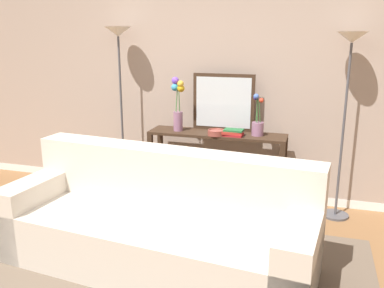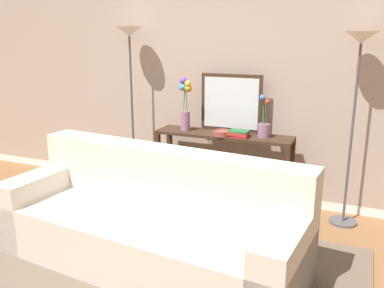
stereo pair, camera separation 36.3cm
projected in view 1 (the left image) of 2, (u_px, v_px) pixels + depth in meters
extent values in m
cube|color=white|center=(215.00, 187.00, 4.81)|extent=(12.00, 0.15, 0.09)
cube|color=tan|center=(217.00, 71.00, 4.46)|extent=(12.00, 0.14, 2.58)
cube|color=brown|center=(151.00, 273.00, 3.16)|extent=(3.29, 2.04, 0.01)
cube|color=beige|center=(155.00, 243.00, 3.20)|extent=(2.49, 1.11, 0.42)
cube|color=beige|center=(171.00, 177.00, 3.36)|extent=(2.43, 0.50, 0.46)
cube|color=beige|center=(43.00, 210.00, 3.58)|extent=(0.33, 0.89, 0.60)
cube|color=beige|center=(299.00, 261.00, 2.77)|extent=(0.33, 0.89, 0.60)
cube|color=#382619|center=(217.00, 134.00, 4.27)|extent=(1.42, 0.34, 0.03)
cube|color=#382619|center=(216.00, 191.00, 4.43)|extent=(1.31, 0.29, 0.01)
cube|color=#382619|center=(151.00, 168.00, 4.43)|extent=(0.05, 0.05, 0.75)
cube|color=#382619|center=(281.00, 181.00, 4.04)|extent=(0.05, 0.05, 0.75)
cube|color=#382619|center=(161.00, 161.00, 4.70)|extent=(0.05, 0.05, 0.75)
cube|color=#382619|center=(283.00, 172.00, 4.31)|extent=(0.05, 0.05, 0.75)
cylinder|color=#4C4C51|center=(125.00, 190.00, 4.81)|extent=(0.26, 0.26, 0.02)
cylinder|color=#4C4C51|center=(122.00, 117.00, 4.58)|extent=(0.02, 0.02, 1.72)
cone|color=silver|center=(118.00, 31.00, 4.35)|extent=(0.28, 0.28, 0.10)
cylinder|color=#4C4C51|center=(335.00, 215.00, 4.15)|extent=(0.26, 0.26, 0.02)
cylinder|color=#4C4C51|center=(343.00, 133.00, 3.93)|extent=(0.02, 0.02, 1.67)
cone|color=silver|center=(352.00, 37.00, 3.71)|extent=(0.28, 0.28, 0.10)
cube|color=#382619|center=(223.00, 102.00, 4.31)|extent=(0.65, 0.02, 0.59)
cube|color=silver|center=(223.00, 103.00, 4.30)|extent=(0.58, 0.01, 0.52)
cylinder|color=gray|center=(178.00, 121.00, 4.33)|extent=(0.10, 0.10, 0.20)
cylinder|color=#3D7538|center=(177.00, 99.00, 4.28)|extent=(0.02, 0.03, 0.26)
sphere|color=gold|center=(175.00, 86.00, 4.26)|extent=(0.05, 0.05, 0.05)
cylinder|color=#3D7538|center=(179.00, 98.00, 4.26)|extent=(0.01, 0.03, 0.29)
sphere|color=gold|center=(181.00, 84.00, 4.22)|extent=(0.07, 0.07, 0.07)
cylinder|color=#3D7538|center=(179.00, 100.00, 4.27)|extent=(0.01, 0.04, 0.24)
sphere|color=gold|center=(181.00, 88.00, 4.24)|extent=(0.08, 0.08, 0.08)
cylinder|color=#3D7538|center=(177.00, 100.00, 4.28)|extent=(0.01, 0.03, 0.25)
sphere|color=#3898C2|center=(175.00, 87.00, 4.26)|extent=(0.07, 0.07, 0.07)
cylinder|color=#3D7538|center=(177.00, 96.00, 4.28)|extent=(0.02, 0.04, 0.32)
sphere|color=#7548D3|center=(175.00, 81.00, 4.25)|extent=(0.08, 0.08, 0.08)
cylinder|color=gray|center=(258.00, 129.00, 4.14)|extent=(0.12, 0.12, 0.13)
cylinder|color=#3D7538|center=(260.00, 111.00, 4.08)|extent=(0.03, 0.03, 0.23)
sphere|color=red|center=(261.00, 100.00, 4.03)|extent=(0.05, 0.05, 0.05)
cylinder|color=#3D7538|center=(257.00, 109.00, 4.08)|extent=(0.02, 0.02, 0.26)
sphere|color=#456AC9|center=(256.00, 96.00, 4.03)|extent=(0.05, 0.05, 0.05)
cylinder|color=#3D7538|center=(257.00, 110.00, 4.10)|extent=(0.01, 0.02, 0.24)
sphere|color=#5818E0|center=(256.00, 98.00, 4.08)|extent=(0.04, 0.04, 0.04)
cylinder|color=brown|center=(216.00, 133.00, 4.16)|extent=(0.17, 0.17, 0.05)
torus|color=brown|center=(216.00, 130.00, 4.15)|extent=(0.17, 0.17, 0.01)
cube|color=maroon|center=(232.00, 135.00, 4.14)|extent=(0.21, 0.16, 0.02)
cube|color=#BC3328|center=(232.00, 132.00, 4.14)|extent=(0.21, 0.16, 0.03)
cube|color=#236033|center=(234.00, 130.00, 4.13)|extent=(0.19, 0.14, 0.02)
cube|color=#1E7075|center=(167.00, 193.00, 4.61)|extent=(0.04, 0.17, 0.11)
cube|color=#6B3360|center=(170.00, 193.00, 4.60)|extent=(0.03, 0.15, 0.11)
cube|color=slate|center=(173.00, 193.00, 4.59)|extent=(0.03, 0.15, 0.12)
cube|color=maroon|center=(177.00, 194.00, 4.57)|extent=(0.06, 0.15, 0.12)
cube|color=#2D2D33|center=(181.00, 195.00, 4.56)|extent=(0.03, 0.16, 0.10)
cube|color=#236033|center=(184.00, 194.00, 4.55)|extent=(0.04, 0.16, 0.13)
cube|color=gold|center=(188.00, 194.00, 4.54)|extent=(0.05, 0.16, 0.13)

